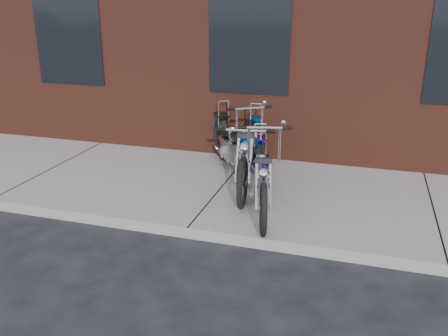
% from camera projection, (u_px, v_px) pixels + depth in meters
% --- Properties ---
extents(ground, '(120.00, 120.00, 0.00)m').
position_uv_depth(ground, '(188.00, 239.00, 5.95)').
color(ground, black).
rests_on(ground, ground).
extents(sidewalk, '(22.00, 3.00, 0.15)m').
position_uv_depth(sidewalk, '(223.00, 190.00, 7.28)').
color(sidewalk, '#9C9585').
rests_on(sidewalk, ground).
extents(chopper_purple, '(0.77, 2.24, 1.28)m').
position_uv_depth(chopper_purple, '(261.00, 177.00, 6.42)').
color(chopper_purple, black).
rests_on(chopper_purple, sidewalk).
extents(chopper_blue, '(0.63, 2.52, 1.10)m').
position_uv_depth(chopper_blue, '(251.00, 155.00, 7.22)').
color(chopper_blue, black).
rests_on(chopper_blue, sidewalk).
extents(chopper_third, '(1.44, 2.10, 1.24)m').
position_uv_depth(chopper_third, '(236.00, 147.00, 7.64)').
color(chopper_third, black).
rests_on(chopper_third, sidewalk).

